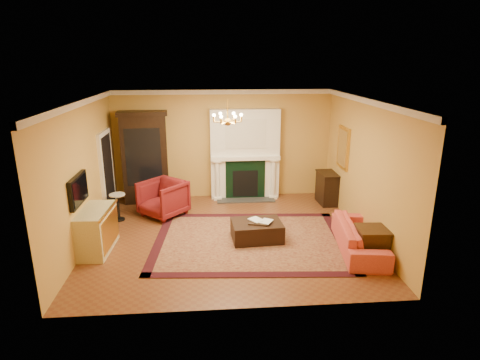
{
  "coord_description": "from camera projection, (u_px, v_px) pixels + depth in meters",
  "views": [
    {
      "loc": [
        -0.41,
        -8.21,
        3.8
      ],
      "look_at": [
        0.28,
        0.3,
        1.2
      ],
      "focal_mm": 30.0,
      "sensor_mm": 36.0,
      "label": 1
    }
  ],
  "objects": [
    {
      "name": "console_table",
      "position": [
        327.0,
        189.0,
        10.86
      ],
      "size": [
        0.46,
        0.76,
        0.83
      ],
      "primitive_type": "cube",
      "rotation": [
        0.0,
        0.0,
        0.05
      ],
      "color": "black",
      "rests_on": "floor"
    },
    {
      "name": "book_a",
      "position": [
        252.0,
        215.0,
        8.53
      ],
      "size": [
        0.21,
        0.16,
        0.32
      ],
      "primitive_type": "imported",
      "rotation": [
        0.0,
        0.0,
        0.6
      ],
      "color": "gray",
      "rests_on": "ottoman_tray"
    },
    {
      "name": "wall_right",
      "position": [
        365.0,
        168.0,
        8.76
      ],
      "size": [
        0.02,
        5.5,
        3.0
      ],
      "primitive_type": "cube",
      "color": "#C59447",
      "rests_on": "floor"
    },
    {
      "name": "tv_panel",
      "position": [
        78.0,
        190.0,
        7.78
      ],
      "size": [
        0.09,
        0.95,
        0.58
      ],
      "color": "black",
      "rests_on": "wall_left"
    },
    {
      "name": "chandelier",
      "position": [
        228.0,
        119.0,
        8.21
      ],
      "size": [
        0.63,
        0.55,
        0.53
      ],
      "color": "#BD8D34",
      "rests_on": "ceiling"
    },
    {
      "name": "gilt_mirror",
      "position": [
        343.0,
        148.0,
        10.05
      ],
      "size": [
        0.06,
        0.76,
        1.05
      ],
      "color": "gold",
      "rests_on": "wall_right"
    },
    {
      "name": "china_cabinet",
      "position": [
        145.0,
        159.0,
        10.84
      ],
      "size": [
        1.23,
        0.66,
        2.37
      ],
      "primitive_type": "cube",
      "rotation": [
        0.0,
        0.0,
        0.1
      ],
      "color": "black",
      "rests_on": "floor"
    },
    {
      "name": "coral_sofa",
      "position": [
        360.0,
        232.0,
        8.17
      ],
      "size": [
        0.87,
        2.11,
        0.8
      ],
      "primitive_type": "imported",
      "rotation": [
        0.0,
        0.0,
        1.43
      ],
      "color": "#DA5545",
      "rests_on": "floor"
    },
    {
      "name": "commode",
      "position": [
        96.0,
        230.0,
        8.16
      ],
      "size": [
        0.62,
        1.22,
        0.89
      ],
      "primitive_type": "cube",
      "rotation": [
        0.0,
        0.0,
        -0.05
      ],
      "color": "beige",
      "rests_on": "floor"
    },
    {
      "name": "ceiling",
      "position": [
        227.0,
        99.0,
        8.09
      ],
      "size": [
        6.0,
        5.5,
        0.02
      ],
      "primitive_type": "cube",
      "color": "white",
      "rests_on": "wall_back"
    },
    {
      "name": "ottoman_tray",
      "position": [
        259.0,
        222.0,
        8.6
      ],
      "size": [
        0.5,
        0.44,
        0.03
      ],
      "primitive_type": "cube",
      "rotation": [
        0.0,
        0.0,
        -0.3
      ],
      "color": "black",
      "rests_on": "leather_ottoman"
    },
    {
      "name": "book_b",
      "position": [
        261.0,
        214.0,
        8.58
      ],
      "size": [
        0.2,
        0.14,
        0.31
      ],
      "primitive_type": "imported",
      "rotation": [
        0.0,
        0.0,
        -0.54
      ],
      "color": "gray",
      "rests_on": "ottoman_tray"
    },
    {
      "name": "leather_ottoman",
      "position": [
        257.0,
        231.0,
        8.7
      ],
      "size": [
        1.12,
        0.85,
        0.4
      ],
      "primitive_type": "cube",
      "rotation": [
        0.0,
        0.0,
        0.07
      ],
      "color": "black",
      "rests_on": "oriental_rug"
    },
    {
      "name": "topiary_left",
      "position": [
        224.0,
        147.0,
        10.96
      ],
      "size": [
        0.16,
        0.16,
        0.43
      ],
      "color": "tan",
      "rests_on": "fireplace"
    },
    {
      "name": "wall_front",
      "position": [
        238.0,
        221.0,
        5.9
      ],
      "size": [
        6.0,
        0.02,
        3.0
      ],
      "primitive_type": "cube",
      "color": "#C59447",
      "rests_on": "floor"
    },
    {
      "name": "doorway",
      "position": [
        107.0,
        173.0,
        10.06
      ],
      "size": [
        0.08,
        1.05,
        2.1
      ],
      "color": "silver",
      "rests_on": "wall_left"
    },
    {
      "name": "crown_molding",
      "position": [
        225.0,
        98.0,
        9.03
      ],
      "size": [
        6.0,
        5.5,
        0.12
      ],
      "color": "silver",
      "rests_on": "ceiling"
    },
    {
      "name": "wingback_armchair",
      "position": [
        163.0,
        197.0,
        9.99
      ],
      "size": [
        1.32,
        1.31,
        0.99
      ],
      "primitive_type": "imported",
      "rotation": [
        0.0,
        0.0,
        -0.73
      ],
      "color": "maroon",
      "rests_on": "floor"
    },
    {
      "name": "oriental_rug",
      "position": [
        250.0,
        240.0,
        8.7
      ],
      "size": [
        4.33,
        3.37,
        0.02
      ],
      "primitive_type": "cube",
      "rotation": [
        0.0,
        0.0,
        -0.07
      ],
      "color": "#49130F",
      "rests_on": "floor"
    },
    {
      "name": "wall_back",
      "position": [
        223.0,
        144.0,
        11.16
      ],
      "size": [
        6.0,
        0.02,
        3.0
      ],
      "primitive_type": "cube",
      "color": "#C59447",
      "rests_on": "floor"
    },
    {
      "name": "topiary_right",
      "position": [
        266.0,
        147.0,
        11.05
      ],
      "size": [
        0.15,
        0.15,
        0.4
      ],
      "color": "tan",
      "rests_on": "fireplace"
    },
    {
      "name": "fireplace",
      "position": [
        245.0,
        156.0,
        11.12
      ],
      "size": [
        1.9,
        0.7,
        2.5
      ],
      "color": "white",
      "rests_on": "wall_back"
    },
    {
      "name": "floor",
      "position": [
        229.0,
        236.0,
        8.97
      ],
      "size": [
        6.0,
        5.5,
        0.02
      ],
      "primitive_type": "cube",
      "color": "brown",
      "rests_on": "ground"
    },
    {
      "name": "wall_left",
      "position": [
        83.0,
        174.0,
        8.3
      ],
      "size": [
        0.02,
        5.5,
        3.0
      ],
      "primitive_type": "cube",
      "color": "#C59447",
      "rests_on": "floor"
    },
    {
      "name": "pedestal_table",
      "position": [
        118.0,
        205.0,
        9.71
      ],
      "size": [
        0.38,
        0.38,
        0.67
      ],
      "color": "black",
      "rests_on": "floor"
    },
    {
      "name": "end_table",
      "position": [
        371.0,
        245.0,
        7.81
      ],
      "size": [
        0.58,
        0.58,
        0.63
      ],
      "primitive_type": "cube",
      "rotation": [
        0.0,
        0.0,
        -0.07
      ],
      "color": "#3A2010",
      "rests_on": "floor"
    }
  ]
}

